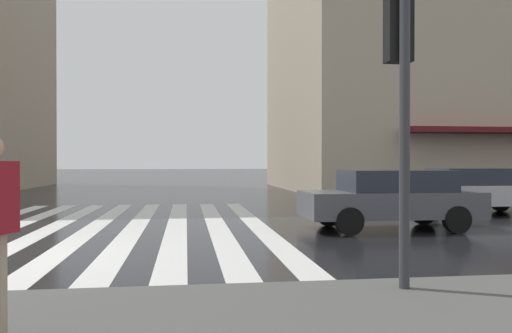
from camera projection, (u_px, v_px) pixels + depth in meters
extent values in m
plane|color=black|center=(14.00, 257.00, 8.65)|extent=(220.00, 220.00, 0.00)
cube|color=silver|center=(255.00, 224.00, 13.24)|extent=(13.00, 0.50, 0.01)
cube|color=silver|center=(216.00, 225.00, 13.11)|extent=(13.00, 0.50, 0.01)
cube|color=silver|center=(177.00, 225.00, 12.97)|extent=(13.00, 0.50, 0.01)
cube|color=silver|center=(136.00, 226.00, 12.84)|extent=(13.00, 0.50, 0.01)
cube|color=silver|center=(95.00, 227.00, 12.70)|extent=(13.00, 0.50, 0.01)
cube|color=silver|center=(53.00, 227.00, 12.57)|extent=(13.00, 0.50, 0.01)
cube|color=silver|center=(10.00, 228.00, 12.43)|extent=(13.00, 0.50, 0.01)
cube|color=tan|center=(480.00, 59.00, 31.16)|extent=(14.96, 23.77, 15.69)
cylinder|color=#333338|center=(405.00, 137.00, 5.89)|extent=(0.12, 0.12, 3.48)
cube|color=black|center=(398.00, 27.00, 6.06)|extent=(0.22, 0.30, 0.85)
sphere|color=red|center=(394.00, 6.00, 6.18)|extent=(0.17, 0.17, 0.17)
sphere|color=orange|center=(394.00, 29.00, 6.18)|extent=(0.17, 0.17, 0.17)
sphere|color=green|center=(394.00, 52.00, 6.18)|extent=(0.17, 0.17, 0.17)
cube|color=#4C4C51|center=(389.00, 204.00, 12.16)|extent=(1.75, 4.10, 0.60)
cube|color=#232833|center=(395.00, 181.00, 12.17)|extent=(1.54, 2.46, 0.50)
cylinder|color=black|center=(349.00, 221.00, 11.17)|extent=(0.20, 0.62, 0.62)
cylinder|color=black|center=(329.00, 214.00, 12.81)|extent=(0.20, 0.62, 0.62)
cylinder|color=black|center=(457.00, 220.00, 11.51)|extent=(0.20, 0.62, 0.62)
cylinder|color=black|center=(423.00, 212.00, 13.15)|extent=(0.20, 0.62, 0.62)
cube|color=#B7B7BC|center=(479.00, 194.00, 15.68)|extent=(1.75, 4.10, 0.60)
cube|color=#232833|center=(474.00, 176.00, 15.66)|extent=(1.54, 2.46, 0.50)
cylinder|color=black|center=(500.00, 202.00, 16.67)|extent=(0.20, 0.62, 0.62)
cylinder|color=black|center=(428.00, 203.00, 16.34)|extent=(0.20, 0.62, 0.62)
cylinder|color=black|center=(455.00, 207.00, 14.70)|extent=(0.20, 0.62, 0.62)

